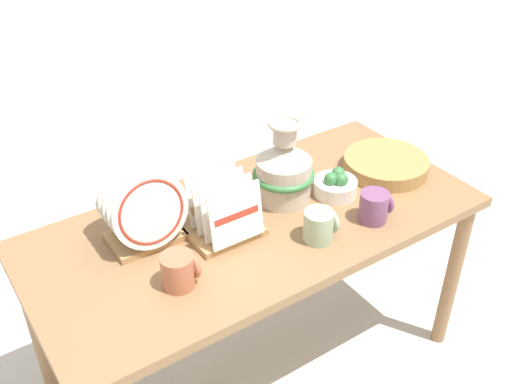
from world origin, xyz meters
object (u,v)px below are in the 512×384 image
object	(u,v)px
mug_sage_glaze	(320,225)
fruit_bowl	(336,185)
mug_plum_glaze	(375,206)
wicker_charger_stack	(386,164)
ceramic_vase	(284,169)
dish_rack_square_plates	(225,217)
mug_terracotta_glaze	(179,270)
dish_rack_round_plates	(144,211)

from	to	relation	value
mug_sage_glaze	fruit_bowl	distance (m)	0.27
mug_plum_glaze	mug_sage_glaze	bearing A→B (deg)	174.77
wicker_charger_stack	ceramic_vase	bearing A→B (deg)	171.24
mug_plum_glaze	ceramic_vase	bearing A→B (deg)	123.17
dish_rack_square_plates	mug_terracotta_glaze	xyz separation A→B (m)	(-0.23, -0.13, -0.02)
dish_rack_square_plates	ceramic_vase	bearing A→B (deg)	13.33
wicker_charger_stack	fruit_bowl	bearing A→B (deg)	-176.41
ceramic_vase	mug_terracotta_glaze	bearing A→B (deg)	-159.10
wicker_charger_stack	mug_plum_glaze	xyz separation A→B (m)	(-0.25, -0.20, 0.03)
dish_rack_round_plates	dish_rack_square_plates	bearing A→B (deg)	-26.45
wicker_charger_stack	mug_sage_glaze	xyz separation A→B (m)	(-0.47, -0.18, 0.03)
dish_rack_round_plates	fruit_bowl	size ratio (longest dim) A/B	1.75
dish_rack_square_plates	mug_sage_glaze	distance (m)	0.30
ceramic_vase	dish_rack_round_plates	bearing A→B (deg)	174.85
mug_plum_glaze	dish_rack_round_plates	bearing A→B (deg)	155.01
fruit_bowl	dish_rack_square_plates	bearing A→B (deg)	177.90
dish_rack_square_plates	wicker_charger_stack	xyz separation A→B (m)	(0.70, -0.00, -0.04)
dish_rack_square_plates	dish_rack_round_plates	bearing A→B (deg)	153.55
dish_rack_round_plates	mug_plum_glaze	bearing A→B (deg)	-24.99
ceramic_vase	wicker_charger_stack	world-z (taller)	ceramic_vase
dish_rack_round_plates	mug_sage_glaze	world-z (taller)	dish_rack_round_plates
dish_rack_square_plates	mug_terracotta_glaze	distance (m)	0.26
ceramic_vase	fruit_bowl	bearing A→B (deg)	-25.94
ceramic_vase	dish_rack_square_plates	size ratio (longest dim) A/B	1.31
dish_rack_square_plates	mug_sage_glaze	xyz separation A→B (m)	(0.24, -0.18, -0.02)
ceramic_vase	wicker_charger_stack	distance (m)	0.44
mug_terracotta_glaze	fruit_bowl	distance (m)	0.68
dish_rack_round_plates	dish_rack_square_plates	distance (m)	0.25
dish_rack_square_plates	wicker_charger_stack	world-z (taller)	dish_rack_square_plates
ceramic_vase	mug_plum_glaze	bearing A→B (deg)	-56.83
mug_sage_glaze	fruit_bowl	bearing A→B (deg)	38.91
mug_plum_glaze	fruit_bowl	distance (m)	0.19
ceramic_vase	dish_rack_round_plates	world-z (taller)	ceramic_vase
mug_sage_glaze	mug_plum_glaze	world-z (taller)	same
fruit_bowl	ceramic_vase	bearing A→B (deg)	154.06
dish_rack_round_plates	mug_terracotta_glaze	bearing A→B (deg)	-91.62
mug_plum_glaze	mug_terracotta_glaze	bearing A→B (deg)	173.59
dish_rack_square_plates	mug_sage_glaze	size ratio (longest dim) A/B	2.19
mug_terracotta_glaze	fruit_bowl	world-z (taller)	mug_terracotta_glaze
fruit_bowl	mug_terracotta_glaze	bearing A→B (deg)	-170.63
dish_rack_square_plates	mug_terracotta_glaze	world-z (taller)	dish_rack_square_plates
ceramic_vase	wicker_charger_stack	bearing A→B (deg)	-8.76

